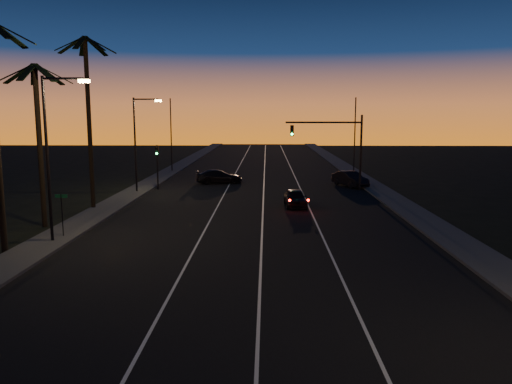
{
  "coord_description": "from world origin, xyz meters",
  "views": [
    {
      "loc": [
        0.75,
        -6.42,
        6.94
      ],
      "look_at": [
        0.16,
        21.65,
        2.62
      ],
      "focal_mm": 35.0,
      "sensor_mm": 36.0,
      "label": 1
    }
  ],
  "objects_px": {
    "lead_car": "(295,198)",
    "cross_car": "(219,177)",
    "right_car": "(350,179)",
    "signal_mast": "(336,139)"
  },
  "relations": [
    {
      "from": "lead_car",
      "to": "right_car",
      "type": "bearing_deg",
      "value": 61.47
    },
    {
      "from": "signal_mast",
      "to": "cross_car",
      "type": "xyz_separation_m",
      "value": [
        -11.28,
        4.42,
        -4.07
      ]
    },
    {
      "from": "lead_car",
      "to": "cross_car",
      "type": "xyz_separation_m",
      "value": [
        -7.12,
        13.05,
        0.03
      ]
    },
    {
      "from": "cross_car",
      "to": "right_car",
      "type": "bearing_deg",
      "value": -8.47
    },
    {
      "from": "signal_mast",
      "to": "right_car",
      "type": "xyz_separation_m",
      "value": [
        1.86,
        2.46,
        -4.03
      ]
    },
    {
      "from": "signal_mast",
      "to": "lead_car",
      "type": "bearing_deg",
      "value": -115.77
    },
    {
      "from": "signal_mast",
      "to": "right_car",
      "type": "distance_m",
      "value": 5.08
    },
    {
      "from": "signal_mast",
      "to": "lead_car",
      "type": "xyz_separation_m",
      "value": [
        -4.17,
        -8.63,
        -4.1
      ]
    },
    {
      "from": "right_car",
      "to": "lead_car",
      "type": "bearing_deg",
      "value": -118.53
    },
    {
      "from": "cross_car",
      "to": "lead_car",
      "type": "bearing_deg",
      "value": -61.4
    }
  ]
}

